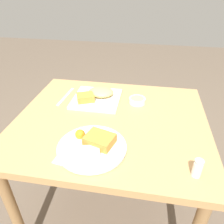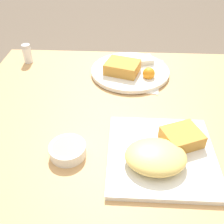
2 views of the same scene
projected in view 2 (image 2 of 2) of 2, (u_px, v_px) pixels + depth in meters
name	position (u px, v px, depth m)	size (l,w,h in m)	color
dining_table	(117.00, 132.00, 0.86)	(0.96, 0.83, 0.71)	tan
menu_card	(137.00, 73.00, 0.98)	(0.22, 0.28, 0.00)	silver
plate_square_near	(162.00, 153.00, 0.64)	(0.27, 0.27, 0.06)	white
plate_oval_far	(130.00, 69.00, 0.97)	(0.29, 0.29, 0.05)	white
sauce_ramekin	(68.00, 150.00, 0.66)	(0.09, 0.09, 0.03)	white
salt_shaker	(28.00, 55.00, 1.04)	(0.03, 0.03, 0.07)	white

